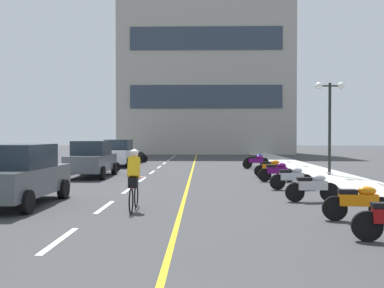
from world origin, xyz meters
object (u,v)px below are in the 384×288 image
object	(u,v)px
parked_car_mid	(92,159)
cyclist_rider	(134,178)
motorcycle_12	(136,155)
motorcycle_5	(277,171)
motorcycle_7	(105,164)
parked_car_far	(119,153)
street_lamp_mid	(330,106)
motorcycle_2	(359,202)
motorcycle_8	(256,161)
motorcycle_6	(271,168)
motorcycle_4	(292,178)
motorcycle_11	(138,156)
parked_car_near	(19,175)
motorcycle_10	(132,157)
motorcycle_9	(256,160)
motorcycle_3	(313,187)

from	to	relation	value
parked_car_mid	cyclist_rider	world-z (taller)	parked_car_mid
motorcycle_12	motorcycle_5	bearing A→B (deg)	-60.90
parked_car_mid	motorcycle_7	xyz separation A→B (m)	(0.07, 2.72, -0.44)
parked_car_far	street_lamp_mid	bearing A→B (deg)	-31.29
motorcycle_2	motorcycle_8	distance (m)	16.58
cyclist_rider	street_lamp_mid	bearing A→B (deg)	49.97
parked_car_mid	motorcycle_6	world-z (taller)	parked_car_mid
motorcycle_4	motorcycle_8	world-z (taller)	same
parked_car_far	motorcycle_12	distance (m)	6.16
motorcycle_5	motorcycle_11	size ratio (longest dim) A/B	1.04
motorcycle_4	motorcycle_5	bearing A→B (deg)	91.27
parked_car_near	motorcycle_6	size ratio (longest dim) A/B	2.50
motorcycle_5	cyclist_rider	world-z (taller)	cyclist_rider
motorcycle_7	motorcycle_8	xyz separation A→B (m)	(8.89, 2.79, 0.00)
parked_car_near	motorcycle_7	xyz separation A→B (m)	(-0.02, 11.59, -0.44)
motorcycle_10	parked_car_far	bearing A→B (deg)	-97.98
motorcycle_2	motorcycle_11	distance (m)	24.66
motorcycle_9	motorcycle_6	bearing A→B (deg)	-91.44
motorcycle_2	motorcycle_10	xyz separation A→B (m)	(-9.03, 21.55, 0.00)
street_lamp_mid	motorcycle_3	xyz separation A→B (m)	(-2.95, -8.23, -3.08)
street_lamp_mid	motorcycle_6	distance (m)	4.26
motorcycle_3	motorcycle_8	bearing A→B (deg)	90.23
parked_car_near	motorcycle_4	size ratio (longest dim) A/B	2.49
motorcycle_7	cyclist_rider	distance (m)	12.90
parked_car_near	motorcycle_5	xyz separation A→B (m)	(8.84, 6.77, -0.44)
motorcycle_2	motorcycle_9	distance (m)	18.53
parked_car_near	cyclist_rider	xyz separation A→B (m)	(3.56, -0.79, -0.03)
motorcycle_5	motorcycle_7	distance (m)	10.09
street_lamp_mid	parked_car_near	world-z (taller)	street_lamp_mid
parked_car_far	motorcycle_9	distance (m)	9.32
motorcycle_4	motorcycle_9	world-z (taller)	same
motorcycle_9	motorcycle_10	distance (m)	9.40
parked_car_far	motorcycle_10	world-z (taller)	parked_car_far
motorcycle_6	motorcycle_8	size ratio (longest dim) A/B	1.00
motorcycle_3	motorcycle_9	xyz separation A→B (m)	(0.20, 15.46, 0.00)
street_lamp_mid	motorcycle_12	size ratio (longest dim) A/B	2.78
motorcycle_10	cyclist_rider	xyz separation A→B (m)	(3.34, -20.14, 0.41)
motorcycle_3	street_lamp_mid	bearing A→B (deg)	70.31
motorcycle_2	street_lamp_mid	bearing A→B (deg)	76.94
parked_car_near	motorcycle_9	world-z (taller)	parked_car_near
street_lamp_mid	parked_car_far	bearing A→B (deg)	148.71
motorcycle_4	parked_car_mid	bearing A→B (deg)	151.00
street_lamp_mid	motorcycle_11	bearing A→B (deg)	134.23
motorcycle_7	motorcycle_12	xyz separation A→B (m)	(0.07, 10.98, 0.00)
motorcycle_11	cyclist_rider	distance (m)	21.86
street_lamp_mid	motorcycle_7	world-z (taller)	street_lamp_mid
motorcycle_11	motorcycle_10	bearing A→B (deg)	-98.50
motorcycle_7	cyclist_rider	xyz separation A→B (m)	(3.58, -12.38, 0.41)
street_lamp_mid	motorcycle_5	bearing A→B (deg)	-142.39
motorcycle_12	cyclist_rider	distance (m)	23.63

